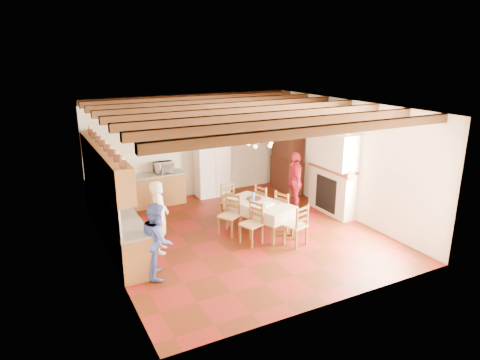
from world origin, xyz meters
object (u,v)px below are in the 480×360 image
(refrigerator, at_px, (210,163))
(person_man, at_px, (160,217))
(chair_left_near, at_px, (251,223))
(chair_left_far, at_px, (229,215))
(chair_end_far, at_px, (231,202))
(chair_right_near, at_px, (285,209))
(microwave, at_px, (164,167))
(person_woman_blue, at_px, (158,240))
(chair_right_far, at_px, (265,203))
(person_woman_red, at_px, (295,182))
(chair_end_near, at_px, (296,225))
(dining_table, at_px, (260,206))
(hutch, at_px, (287,155))

(refrigerator, bearing_deg, person_man, -128.85)
(refrigerator, height_order, chair_left_near, refrigerator)
(chair_left_far, distance_m, chair_end_far, 0.89)
(chair_right_near, xyz_separation_m, microwave, (-2.04, 3.08, 0.57))
(refrigerator, height_order, person_woman_blue, refrigerator)
(chair_left_near, height_order, chair_left_far, same)
(refrigerator, xyz_separation_m, chair_right_far, (0.37, -2.59, -0.49))
(chair_right_near, relative_size, person_woman_red, 0.59)
(chair_end_near, xyz_separation_m, person_woman_red, (1.17, 1.77, 0.34))
(dining_table, height_order, chair_right_near, chair_right_near)
(person_woman_blue, height_order, microwave, person_woman_blue)
(person_woman_blue, bearing_deg, person_man, -4.39)
(hutch, distance_m, chair_right_far, 2.66)
(chair_right_near, height_order, person_woman_blue, person_woman_blue)
(refrigerator, height_order, microwave, refrigerator)
(chair_left_far, relative_size, person_man, 0.61)
(hutch, distance_m, person_woman_red, 1.78)
(chair_right_near, height_order, chair_end_near, same)
(chair_right_far, bearing_deg, chair_left_near, 120.56)
(chair_right_far, bearing_deg, person_woman_red, -93.57)
(chair_right_far, relative_size, microwave, 1.81)
(chair_right_far, bearing_deg, chair_left_far, 89.78)
(chair_end_near, height_order, person_man, person_man)
(chair_end_far, xyz_separation_m, person_woman_red, (1.79, -0.20, 0.34))
(chair_right_near, bearing_deg, chair_end_far, 20.33)
(chair_end_far, bearing_deg, chair_left_far, -126.48)
(chair_end_near, height_order, person_woman_red, person_woman_red)
(person_woman_red, bearing_deg, chair_end_far, -72.37)
(chair_end_near, bearing_deg, hutch, -135.99)
(chair_right_near, distance_m, chair_end_near, 0.95)
(refrigerator, xyz_separation_m, person_man, (-2.50, -3.06, -0.18))
(chair_right_far, xyz_separation_m, person_woman_blue, (-3.21, -1.44, 0.25))
(chair_left_near, height_order, microwave, microwave)
(person_woman_red, distance_m, microwave, 3.65)
(refrigerator, relative_size, chair_right_far, 2.02)
(refrigerator, relative_size, chair_end_near, 2.02)
(chair_right_near, relative_size, chair_end_near, 1.00)
(chair_left_far, xyz_separation_m, chair_end_near, (1.06, -1.19, 0.00))
(dining_table, relative_size, person_woman_blue, 1.24)
(chair_left_far, distance_m, chair_right_near, 1.40)
(chair_end_near, xyz_separation_m, chair_end_far, (-0.62, 1.96, 0.00))
(refrigerator, relative_size, person_woman_blue, 1.32)
(chair_right_near, bearing_deg, person_man, 66.11)
(chair_left_near, bearing_deg, chair_end_far, 152.62)
(chair_end_far, bearing_deg, chair_right_far, -37.46)
(person_woman_red, bearing_deg, chair_left_near, -34.12)
(chair_end_far, bearing_deg, person_woman_red, -13.15)
(chair_end_far, height_order, person_woman_red, person_woman_red)
(chair_right_far, xyz_separation_m, chair_end_near, (-0.11, -1.53, 0.00))
(chair_left_near, height_order, chair_right_far, same)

